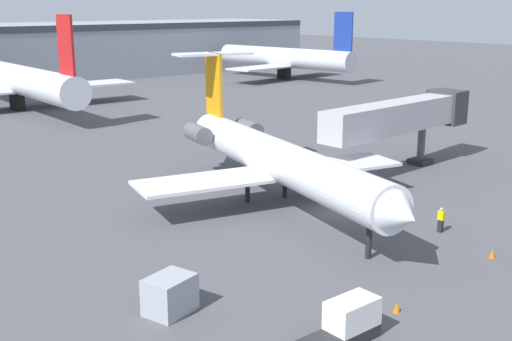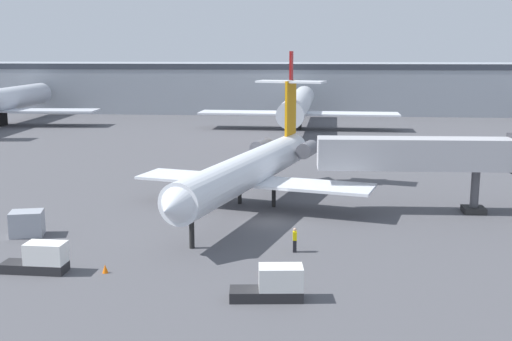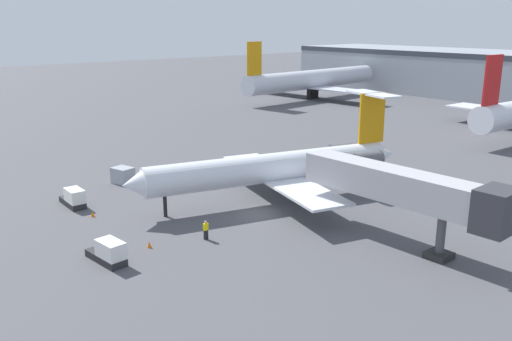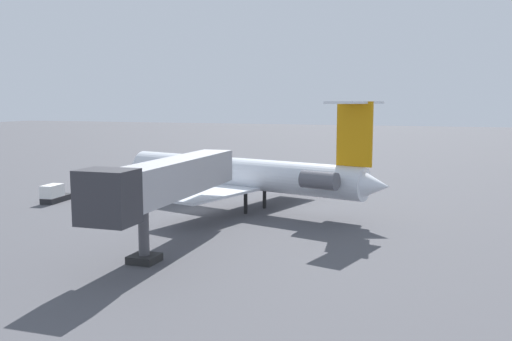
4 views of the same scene
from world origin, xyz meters
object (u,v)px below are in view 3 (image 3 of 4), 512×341
at_px(baggage_tug_trailing, 74,199).
at_px(cargo_container_uld, 123,175).
at_px(ground_crew_marshaller, 206,230).
at_px(parked_airliner_west_end, 312,80).
at_px(regional_jet, 278,166).
at_px(traffic_cone_near, 149,244).
at_px(traffic_cone_mid, 93,214).
at_px(baggage_tug_lead, 109,253).
at_px(jet_bridge, 411,190).

height_order(baggage_tug_trailing, cargo_container_uld, baggage_tug_trailing).
bearing_deg(ground_crew_marshaller, parked_airliner_west_end, 128.83).
xyz_separation_m(baggage_tug_trailing, cargo_container_uld, (-4.33, 7.47, 0.09)).
relative_size(baggage_tug_trailing, parked_airliner_west_end, 0.10).
distance_m(regional_jet, ground_crew_marshaller, 12.76).
bearing_deg(regional_jet, baggage_tug_trailing, -123.70).
height_order(ground_crew_marshaller, baggage_tug_trailing, baggage_tug_trailing).
distance_m(traffic_cone_near, traffic_cone_mid, 9.95).
bearing_deg(ground_crew_marshaller, cargo_container_uld, 173.74).
distance_m(baggage_tug_lead, baggage_tug_trailing, 14.85).
relative_size(baggage_tug_trailing, traffic_cone_mid, 7.34).
bearing_deg(jet_bridge, cargo_container_uld, -163.09).
bearing_deg(traffic_cone_mid, cargo_container_uld, 138.72).
bearing_deg(ground_crew_marshaller, traffic_cone_mid, -156.04).
bearing_deg(parked_airliner_west_end, traffic_cone_near, -53.72).
bearing_deg(jet_bridge, ground_crew_marshaller, -135.22).
height_order(cargo_container_uld, parked_airliner_west_end, parked_airliner_west_end).
distance_m(cargo_container_uld, traffic_cone_mid, 11.03).
relative_size(regional_jet, cargo_container_uld, 11.25).
distance_m(baggage_tug_lead, traffic_cone_mid, 11.09).
relative_size(jet_bridge, ground_crew_marshaller, 10.93).
xyz_separation_m(ground_crew_marshaller, traffic_cone_near, (-1.54, -4.56, -0.58)).
bearing_deg(parked_airliner_west_end, regional_jet, -48.00).
bearing_deg(baggage_tug_trailing, ground_crew_marshaller, 18.99).
bearing_deg(cargo_container_uld, traffic_cone_near, -20.26).
distance_m(traffic_cone_mid, parked_airliner_west_end, 86.36).
xyz_separation_m(jet_bridge, baggage_tug_trailing, (-27.29, -17.09, -4.08)).
bearing_deg(ground_crew_marshaller, baggage_tug_lead, -96.09).
bearing_deg(traffic_cone_near, parked_airliner_west_end, 126.28).
distance_m(jet_bridge, traffic_cone_near, 21.63).
xyz_separation_m(baggage_tug_lead, parked_airliner_west_end, (-54.67, 77.41, 3.65)).
relative_size(jet_bridge, traffic_cone_near, 33.59).
relative_size(ground_crew_marshaller, baggage_tug_trailing, 0.42).
relative_size(ground_crew_marshaller, traffic_cone_near, 3.07).
height_order(regional_jet, traffic_cone_mid, regional_jet).
bearing_deg(baggage_tug_trailing, baggage_tug_lead, -11.88).
relative_size(baggage_tug_trailing, cargo_container_uld, 1.51).
bearing_deg(traffic_cone_mid, traffic_cone_near, 3.12).
relative_size(jet_bridge, baggage_tug_lead, 4.48).
bearing_deg(jet_bridge, parked_airliner_west_end, 139.66).
bearing_deg(baggage_tug_lead, parked_airliner_west_end, 125.23).
bearing_deg(ground_crew_marshaller, jet_bridge, 44.78).
relative_size(traffic_cone_near, parked_airliner_west_end, 0.01).
relative_size(regional_jet, baggage_tug_trailing, 7.46).
distance_m(regional_jet, parked_airliner_west_end, 77.04).
xyz_separation_m(jet_bridge, ground_crew_marshaller, (-11.87, -11.78, -4.06)).
bearing_deg(cargo_container_uld, ground_crew_marshaller, -6.26).
distance_m(baggage_tug_lead, traffic_cone_near, 3.90).
relative_size(jet_bridge, baggage_tug_trailing, 4.58).
height_order(jet_bridge, traffic_cone_near, jet_bridge).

